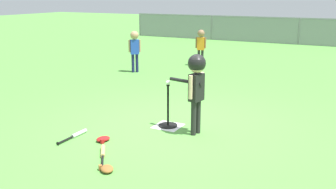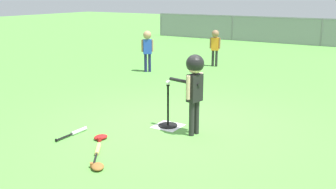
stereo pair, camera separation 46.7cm
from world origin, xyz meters
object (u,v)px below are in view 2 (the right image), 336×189
(batter_child, at_px, (194,78))
(glove_near_bats, at_px, (97,167))
(glove_by_plate, at_px, (101,137))
(fielder_near_left, at_px, (147,46))
(spare_bat_wood, at_px, (97,151))
(baseball_on_tee, at_px, (168,83))
(fielder_deep_left, at_px, (215,43))
(spare_bat_silver, at_px, (76,132))
(batting_tee, at_px, (168,120))

(batter_child, height_order, glove_near_bats, batter_child)
(glove_by_plate, bearing_deg, fielder_near_left, 116.75)
(batter_child, bearing_deg, spare_bat_wood, -120.32)
(glove_near_bats, bearing_deg, baseball_on_tee, 92.85)
(batter_child, bearing_deg, fielder_deep_left, 111.86)
(batter_child, distance_m, fielder_near_left, 5.10)
(fielder_deep_left, distance_m, spare_bat_wood, 7.04)
(fielder_near_left, bearing_deg, spare_bat_wood, -62.39)
(batter_child, bearing_deg, glove_near_bats, -104.66)
(fielder_deep_left, xyz_separation_m, spare_bat_silver, (0.62, -6.47, -0.68))
(baseball_on_tee, distance_m, spare_bat_silver, 1.67)
(batting_tee, relative_size, spare_bat_wood, 1.19)
(spare_bat_wood, xyz_separation_m, glove_near_bats, (0.34, -0.38, 0.01))
(batter_child, relative_size, fielder_deep_left, 1.16)
(glove_by_plate, xyz_separation_m, glove_near_bats, (0.65, -0.80, 0.00))
(spare_bat_silver, height_order, spare_bat_wood, same)
(fielder_deep_left, bearing_deg, spare_bat_silver, -84.57)
(spare_bat_silver, bearing_deg, baseball_on_tee, 46.00)
(baseball_on_tee, height_order, glove_near_bats, baseball_on_tee)
(glove_by_plate, height_order, glove_near_bats, same)
(glove_near_bats, bearing_deg, batting_tee, 92.85)
(spare_bat_wood, xyz_separation_m, glove_by_plate, (-0.31, 0.42, 0.01))
(batting_tee, relative_size, spare_bat_silver, 1.12)
(fielder_deep_left, relative_size, spare_bat_wood, 1.83)
(fielder_deep_left, distance_m, glove_by_plate, 6.56)
(fielder_near_left, bearing_deg, batter_child, -47.23)
(spare_bat_wood, bearing_deg, fielder_deep_left, 101.64)
(spare_bat_silver, bearing_deg, batting_tee, 46.00)
(fielder_deep_left, distance_m, fielder_near_left, 2.16)
(spare_bat_silver, xyz_separation_m, spare_bat_wood, (0.80, -0.39, 0.00))
(fielder_deep_left, bearing_deg, glove_by_plate, -80.28)
(batting_tee, height_order, baseball_on_tee, baseball_on_tee)
(baseball_on_tee, distance_m, glove_near_bats, 1.99)
(spare_bat_silver, relative_size, glove_by_plate, 2.46)
(batting_tee, height_order, glove_by_plate, batting_tee)
(fielder_near_left, height_order, glove_near_bats, fielder_near_left)
(spare_bat_silver, bearing_deg, fielder_near_left, 111.65)
(baseball_on_tee, height_order, fielder_near_left, fielder_near_left)
(fielder_near_left, xyz_separation_m, glove_by_plate, (2.36, -4.67, -0.71))
(fielder_near_left, distance_m, glove_by_plate, 5.28)
(fielder_near_left, distance_m, glove_near_bats, 6.29)
(glove_by_plate, bearing_deg, glove_near_bats, -50.98)
(baseball_on_tee, xyz_separation_m, spare_bat_wood, (-0.25, -1.48, -0.72))
(batting_tee, relative_size, fielder_deep_left, 0.65)
(glove_near_bats, bearing_deg, glove_by_plate, 129.02)
(fielder_deep_left, height_order, fielder_near_left, fielder_near_left)
(batting_tee, bearing_deg, spare_bat_silver, -134.00)
(spare_bat_wood, bearing_deg, baseball_on_tee, 80.46)
(glove_near_bats, bearing_deg, fielder_deep_left, 103.62)
(fielder_near_left, relative_size, glove_near_bats, 4.29)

